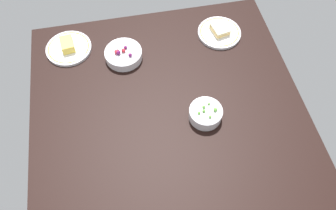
% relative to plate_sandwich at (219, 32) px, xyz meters
% --- Properties ---
extents(dining_table, '(1.11, 1.12, 0.04)m').
position_rel_plate_sandwich_xyz_m(dining_table, '(0.35, -0.32, -0.03)').
color(dining_table, black).
rests_on(dining_table, ground).
extents(plate_sandwich, '(0.20, 0.20, 0.05)m').
position_rel_plate_sandwich_xyz_m(plate_sandwich, '(0.00, 0.00, 0.00)').
color(plate_sandwich, silver).
rests_on(plate_sandwich, dining_table).
extents(bowl_berries, '(0.17, 0.17, 0.06)m').
position_rel_plate_sandwich_xyz_m(bowl_berries, '(0.06, -0.46, 0.01)').
color(bowl_berries, silver).
rests_on(bowl_berries, dining_table).
extents(plate_cheese, '(0.21, 0.21, 0.05)m').
position_rel_plate_sandwich_xyz_m(plate_cheese, '(-0.04, -0.71, 0.00)').
color(plate_cheese, silver).
rests_on(plate_cheese, dining_table).
extents(bowl_peas, '(0.13, 0.13, 0.06)m').
position_rel_plate_sandwich_xyz_m(bowl_peas, '(0.43, -0.18, 0.02)').
color(bowl_peas, silver).
rests_on(bowl_peas, dining_table).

